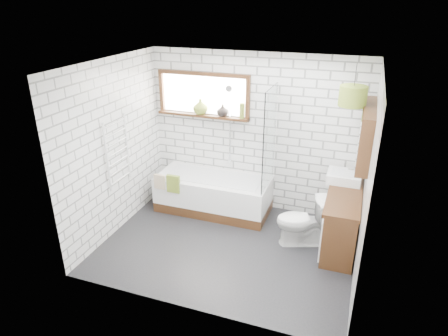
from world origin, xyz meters
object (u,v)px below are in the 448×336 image
(basin, at_px, (344,177))
(toilet, at_px, (302,221))
(pendant, at_px, (353,96))
(bathtub, at_px, (214,194))
(vanity, at_px, (342,219))

(basin, bearing_deg, toilet, -129.20)
(toilet, height_order, pendant, pendant)
(bathtub, xyz_separation_m, toilet, (1.51, -0.49, 0.07))
(bathtub, bearing_deg, toilet, -18.10)
(pendant, bearing_deg, toilet, -151.10)
(pendant, bearing_deg, bathtub, 172.88)
(bathtub, xyz_separation_m, pendant, (1.96, -0.24, 1.81))
(vanity, bearing_deg, bathtub, 171.43)
(pendant, bearing_deg, basin, 87.56)
(bathtub, bearing_deg, basin, 2.18)
(toilet, distance_m, pendant, 1.82)
(bathtub, distance_m, pendant, 2.68)
(bathtub, distance_m, basin, 2.05)
(toilet, bearing_deg, bathtub, -127.60)
(basin, distance_m, toilet, 0.89)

